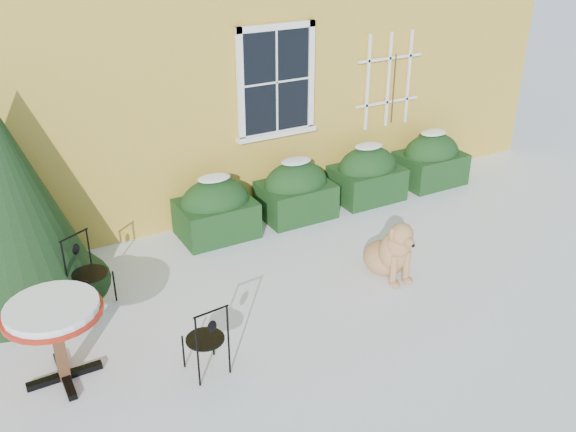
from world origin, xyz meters
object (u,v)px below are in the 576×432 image
patio_chair_near (207,339)px  patio_chair_far (87,271)px  evergreen_shrub (4,212)px  bistro_table (54,318)px  dog (391,252)px

patio_chair_near → patio_chair_far: (-0.73, 1.84, 0.03)m
evergreen_shrub → bistro_table: bearing=-86.3°
dog → evergreen_shrub: bearing=156.7°
patio_chair_near → patio_chair_far: size_ratio=0.94×
patio_chair_near → dog: dog is taller
patio_chair_far → dog: 3.69m
bistro_table → patio_chair_near: (1.30, -0.61, -0.32)m
patio_chair_far → patio_chair_near: bearing=-95.8°
patio_chair_near → patio_chair_far: 1.98m
evergreen_shrub → patio_chair_near: size_ratio=3.20×
evergreen_shrub → patio_chair_near: evergreen_shrub is taller
patio_chair_far → dog: size_ratio=0.93×
evergreen_shrub → patio_chair_near: (1.43, -2.55, -0.65)m
dog → patio_chair_far: bearing=162.1°
bistro_table → patio_chair_far: 1.39m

